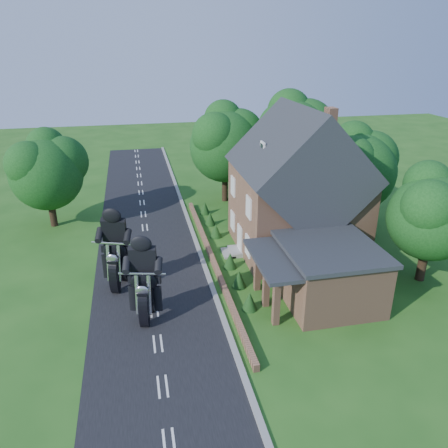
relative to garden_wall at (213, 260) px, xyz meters
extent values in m
plane|color=#225417|center=(-4.30, -5.00, -0.20)|extent=(120.00, 120.00, 0.00)
cube|color=black|center=(-4.30, -5.00, -0.19)|extent=(7.00, 80.00, 0.02)
cube|color=gray|center=(-0.65, -5.00, -0.14)|extent=(0.30, 80.00, 0.12)
cube|color=#9C6C4F|center=(0.00, 0.00, 0.00)|extent=(0.30, 22.00, 0.40)
cube|color=#9C6C4F|center=(6.20, 1.00, 2.80)|extent=(8.00, 8.00, 6.00)
cube|color=#24262B|center=(6.20, 1.00, 5.80)|extent=(8.48, 8.64, 8.48)
cube|color=#9C6C4F|center=(8.20, 1.00, 9.00)|extent=(0.60, 0.90, 1.60)
cube|color=white|center=(3.60, 1.00, 7.30)|extent=(0.12, 0.80, 0.90)
cube|color=black|center=(3.54, 1.00, 7.30)|extent=(0.04, 0.55, 0.65)
cube|color=white|center=(2.14, 1.00, 0.85)|extent=(0.10, 1.10, 2.10)
cube|color=gray|center=(1.80, 1.00, -0.05)|extent=(0.80, 1.60, 0.30)
cube|color=gray|center=(1.30, 1.00, -0.12)|extent=(0.80, 1.60, 0.15)
cube|color=white|center=(2.14, -1.20, 1.40)|extent=(0.10, 1.10, 1.40)
cube|color=black|center=(2.12, -1.20, 1.40)|extent=(0.04, 0.92, 1.22)
cube|color=white|center=(2.14, 3.20, 1.40)|extent=(0.10, 1.10, 1.40)
cube|color=black|center=(2.12, 3.20, 1.40)|extent=(0.04, 0.92, 1.22)
cube|color=white|center=(2.14, -1.20, 4.10)|extent=(0.10, 1.10, 1.40)
cube|color=black|center=(2.12, -1.20, 4.10)|extent=(0.04, 0.92, 1.22)
cube|color=white|center=(2.14, 3.20, 4.10)|extent=(0.10, 1.10, 1.40)
cube|color=black|center=(2.12, 3.20, 4.10)|extent=(0.04, 0.92, 1.22)
cube|color=#9C6C4F|center=(5.70, -5.80, 1.40)|extent=(5.00, 5.60, 3.20)
cube|color=#24262B|center=(5.70, -5.80, 3.12)|extent=(5.30, 5.94, 0.24)
cube|color=#24262B|center=(2.60, -5.80, 2.75)|extent=(2.60, 5.32, 0.22)
cube|color=#9C6C4F|center=(2.00, -7.60, 1.20)|extent=(0.35, 0.35, 2.80)
cube|color=#9C6C4F|center=(2.00, -5.80, 1.20)|extent=(0.35, 0.35, 2.80)
cube|color=#9C6C4F|center=(2.00, -4.00, 1.20)|extent=(0.35, 0.35, 2.80)
cylinder|color=black|center=(12.70, -5.00, 1.20)|extent=(0.56, 0.56, 2.80)
sphere|color=#123F13|center=(12.70, -5.00, 4.03)|extent=(5.20, 5.20, 5.20)
sphere|color=#123F13|center=(11.79, -5.78, 5.07)|extent=(3.22, 3.22, 3.22)
sphere|color=#123F13|center=(12.80, -3.96, 5.85)|extent=(2.86, 2.86, 2.86)
cylinder|color=black|center=(12.20, 3.50, 1.30)|extent=(0.56, 0.56, 3.00)
sphere|color=#123F13|center=(12.20, 3.50, 4.45)|extent=(6.00, 6.00, 6.00)
sphere|color=#123F13|center=(13.55, 4.10, 5.35)|extent=(4.32, 4.32, 4.32)
sphere|color=#123F13|center=(11.15, 2.60, 5.65)|extent=(3.72, 3.72, 3.72)
sphere|color=#123F13|center=(12.30, 4.70, 6.55)|extent=(3.30, 3.30, 3.30)
cylinder|color=black|center=(9.70, 11.00, 1.60)|extent=(0.56, 0.56, 3.60)
sphere|color=#123F13|center=(9.70, 11.00, 5.38)|extent=(7.20, 7.20, 7.20)
sphere|color=#123F13|center=(11.32, 11.72, 6.46)|extent=(5.18, 5.18, 5.18)
sphere|color=#123F13|center=(8.44, 9.92, 6.82)|extent=(4.46, 4.46, 4.46)
sphere|color=#123F13|center=(9.80, 12.44, 7.90)|extent=(3.96, 3.96, 3.96)
cylinder|color=black|center=(3.70, 12.00, 1.50)|extent=(0.56, 0.56, 3.40)
sphere|color=#123F13|center=(3.70, 12.00, 4.96)|extent=(6.40, 6.40, 6.40)
sphere|color=#123F13|center=(5.14, 12.64, 5.92)|extent=(4.61, 4.61, 4.61)
sphere|color=#123F13|center=(2.58, 11.04, 6.24)|extent=(3.97, 3.97, 3.97)
sphere|color=#123F13|center=(3.80, 13.28, 7.20)|extent=(3.52, 3.52, 3.52)
cylinder|color=black|center=(-11.30, 9.00, 1.20)|extent=(0.56, 0.56, 2.80)
sphere|color=#123F13|center=(-11.30, 9.00, 4.14)|extent=(5.60, 5.60, 5.60)
sphere|color=#123F13|center=(-10.04, 9.56, 4.98)|extent=(4.03, 4.03, 4.03)
sphere|color=#123F13|center=(-12.28, 8.16, 5.26)|extent=(3.47, 3.47, 3.47)
sphere|color=#123F13|center=(-11.20, 10.12, 6.10)|extent=(3.08, 3.08, 3.08)
cone|color=#123511|center=(1.00, -6.00, 0.35)|extent=(0.90, 0.90, 1.10)
cone|color=#123511|center=(1.00, -3.50, 0.35)|extent=(0.90, 0.90, 1.10)
cone|color=#123511|center=(1.00, -1.00, 0.35)|extent=(0.90, 0.90, 1.10)
cone|color=#123511|center=(1.00, 4.00, 0.35)|extent=(0.90, 0.90, 1.10)
cone|color=#123511|center=(1.00, 6.50, 0.35)|extent=(0.90, 0.90, 1.10)
cone|color=#123511|center=(1.00, 9.00, 0.35)|extent=(0.90, 0.90, 1.10)
camera|label=1|loc=(-4.74, -26.13, 13.91)|focal=35.00mm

